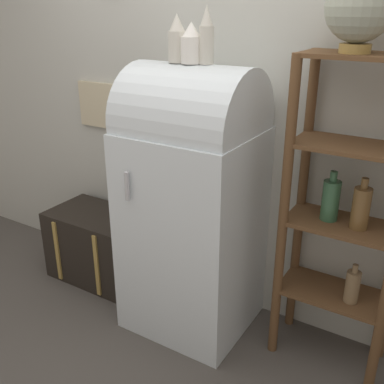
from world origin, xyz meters
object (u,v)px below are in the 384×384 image
(refrigerator, at_px, (192,199))
(suitcase_trunk, at_px, (99,245))
(globe, at_px, (360,8))
(vase_left, at_px, (177,40))
(vase_center, at_px, (191,44))
(vase_right, at_px, (207,37))

(refrigerator, bearing_deg, suitcase_trunk, 175.78)
(globe, relative_size, vase_left, 1.42)
(vase_center, bearing_deg, vase_right, 9.62)
(vase_left, height_order, vase_center, vase_left)
(refrigerator, relative_size, suitcase_trunk, 2.34)
(suitcase_trunk, xyz_separation_m, vase_right, (0.90, -0.06, 1.43))
(vase_right, bearing_deg, suitcase_trunk, 176.37)
(vase_right, bearing_deg, vase_center, -170.38)
(suitcase_trunk, distance_m, vase_right, 1.69)
(refrigerator, relative_size, vase_left, 6.67)
(vase_center, bearing_deg, suitcase_trunk, 175.09)
(globe, bearing_deg, suitcase_trunk, -178.50)
(vase_center, distance_m, vase_right, 0.09)
(vase_left, bearing_deg, vase_right, 5.33)
(refrigerator, xyz_separation_m, vase_left, (-0.08, -0.01, 0.85))
(vase_center, bearing_deg, vase_left, -178.92)
(suitcase_trunk, xyz_separation_m, vase_left, (0.74, -0.07, 1.41))
(suitcase_trunk, distance_m, globe, 2.22)
(globe, bearing_deg, vase_left, -172.31)
(vase_left, bearing_deg, refrigerator, 7.90)
(refrigerator, xyz_separation_m, globe, (0.75, 0.10, 1.00))
(vase_left, relative_size, vase_center, 1.19)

